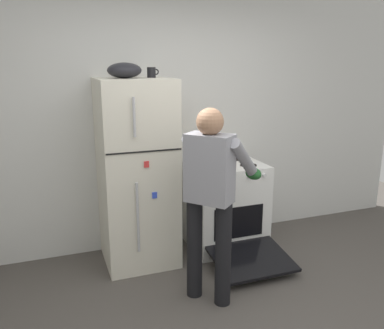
{
  "coord_description": "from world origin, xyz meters",
  "views": [
    {
      "loc": [
        -1.17,
        -2.06,
        1.92
      ],
      "look_at": [
        0.09,
        1.32,
        1.0
      ],
      "focal_mm": 37.35,
      "sensor_mm": 36.0,
      "label": 1
    }
  ],
  "objects_px": {
    "red_pot": "(214,160)",
    "stove_range": "(226,206)",
    "coffee_mug": "(152,72)",
    "person_cook": "(212,188)",
    "mixing_bowl": "(124,70)",
    "refrigerator": "(137,173)"
  },
  "relations": [
    {
      "from": "mixing_bowl",
      "to": "stove_range",
      "type": "bearing_deg",
      "value": -1.0
    },
    {
      "from": "red_pot",
      "to": "coffee_mug",
      "type": "relative_size",
      "value": 2.96
    },
    {
      "from": "person_cook",
      "to": "red_pot",
      "type": "height_order",
      "value": "person_cook"
    },
    {
      "from": "refrigerator",
      "to": "coffee_mug",
      "type": "bearing_deg",
      "value": 15.4
    },
    {
      "from": "coffee_mug",
      "to": "red_pot",
      "type": "bearing_deg",
      "value": -9.5
    },
    {
      "from": "red_pot",
      "to": "coffee_mug",
      "type": "distance_m",
      "value": 1.06
    },
    {
      "from": "coffee_mug",
      "to": "mixing_bowl",
      "type": "height_order",
      "value": "mixing_bowl"
    },
    {
      "from": "stove_range",
      "to": "coffee_mug",
      "type": "relative_size",
      "value": 10.86
    },
    {
      "from": "refrigerator",
      "to": "red_pot",
      "type": "distance_m",
      "value": 0.79
    },
    {
      "from": "red_pot",
      "to": "stove_range",
      "type": "bearing_deg",
      "value": 11.37
    },
    {
      "from": "person_cook",
      "to": "mixing_bowl",
      "type": "bearing_deg",
      "value": 119.37
    },
    {
      "from": "red_pot",
      "to": "person_cook",
      "type": "bearing_deg",
      "value": -114.59
    },
    {
      "from": "stove_range",
      "to": "coffee_mug",
      "type": "bearing_deg",
      "value": 174.88
    },
    {
      "from": "red_pot",
      "to": "coffee_mug",
      "type": "bearing_deg",
      "value": 170.5
    },
    {
      "from": "refrigerator",
      "to": "person_cook",
      "type": "distance_m",
      "value": 0.96
    },
    {
      "from": "coffee_mug",
      "to": "refrigerator",
      "type": "bearing_deg",
      "value": -164.6
    },
    {
      "from": "person_cook",
      "to": "coffee_mug",
      "type": "xyz_separation_m",
      "value": [
        -0.22,
        0.92,
        0.87
      ]
    },
    {
      "from": "stove_range",
      "to": "coffee_mug",
      "type": "height_order",
      "value": "coffee_mug"
    },
    {
      "from": "refrigerator",
      "to": "mixing_bowl",
      "type": "relative_size",
      "value": 5.83
    },
    {
      "from": "stove_range",
      "to": "mixing_bowl",
      "type": "height_order",
      "value": "mixing_bowl"
    },
    {
      "from": "refrigerator",
      "to": "person_cook",
      "type": "relative_size",
      "value": 1.12
    },
    {
      "from": "person_cook",
      "to": "coffee_mug",
      "type": "bearing_deg",
      "value": 103.78
    }
  ]
}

